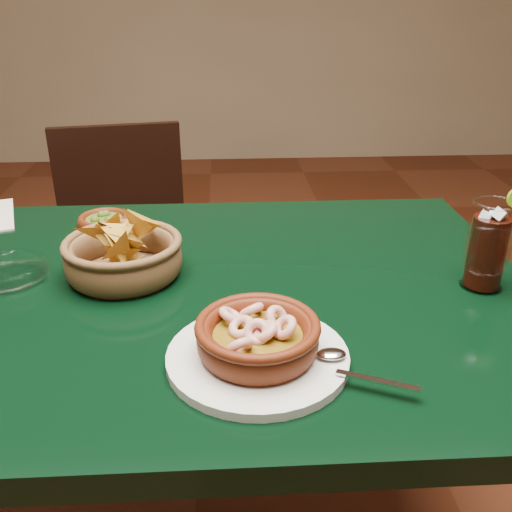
{
  "coord_description": "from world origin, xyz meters",
  "views": [
    {
      "loc": [
        0.09,
        -0.83,
        1.19
      ],
      "look_at": [
        0.14,
        -0.02,
        0.81
      ],
      "focal_mm": 40.0,
      "sensor_mm": 36.0,
      "label": 1
    }
  ],
  "objects": [
    {
      "name": "shrimp_plate",
      "position": [
        0.13,
        -0.22,
        0.78
      ],
      "size": [
        0.31,
        0.24,
        0.07
      ],
      "color": "silver",
      "rests_on": "dining_table"
    },
    {
      "name": "guacamole_ramekin",
      "position": [
        -0.15,
        0.24,
        0.77
      ],
      "size": [
        0.12,
        0.12,
        0.04
      ],
      "color": "#481708",
      "rests_on": "dining_table"
    },
    {
      "name": "dining_table",
      "position": [
        0.0,
        0.0,
        0.65
      ],
      "size": [
        1.2,
        0.8,
        0.75
      ],
      "color": "black",
      "rests_on": "ground"
    },
    {
      "name": "chip_basket",
      "position": [
        -0.08,
        0.04,
        0.79
      ],
      "size": [
        0.23,
        0.23,
        0.14
      ],
      "color": "brown",
      "rests_on": "dining_table"
    },
    {
      "name": "dining_chair",
      "position": [
        -0.2,
        0.7,
        0.46
      ],
      "size": [
        0.45,
        0.45,
        0.84
      ],
      "color": "black",
      "rests_on": "ground"
    },
    {
      "name": "cola_drink",
      "position": [
        0.51,
        -0.03,
        0.82
      ],
      "size": [
        0.15,
        0.15,
        0.17
      ],
      "color": "white",
      "rests_on": "dining_table"
    },
    {
      "name": "glass_ashtray",
      "position": [
        -0.27,
        0.04,
        0.77
      ],
      "size": [
        0.14,
        0.14,
        0.03
      ],
      "color": "white",
      "rests_on": "dining_table"
    }
  ]
}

